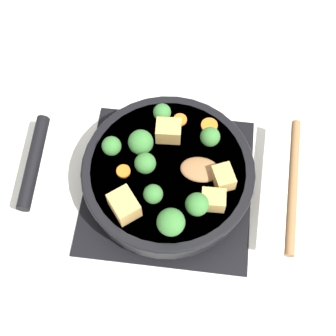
{
  "coord_description": "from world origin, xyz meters",
  "views": [
    {
      "loc": [
        -0.35,
        -0.04,
        0.8
      ],
      "look_at": [
        0.0,
        0.0,
        0.08
      ],
      "focal_mm": 50.0,
      "sensor_mm": 36.0,
      "label": 1
    }
  ],
  "objects": [
    {
      "name": "broccoli_floret_west_rim",
      "position": [
        0.02,
        0.1,
        0.1
      ],
      "size": [
        0.03,
        0.03,
        0.04
      ],
      "color": "#709956",
      "rests_on": "skillet_pan"
    },
    {
      "name": "tofu_cube_east_chunk",
      "position": [
        -0.01,
        -0.1,
        0.09
      ],
      "size": [
        0.05,
        0.04,
        0.03
      ],
      "primitive_type": "cube",
      "rotation": [
        0.0,
        0.0,
        3.54
      ],
      "color": "tan",
      "rests_on": "skillet_pan"
    },
    {
      "name": "broccoli_floret_near_spoon",
      "position": [
        -0.01,
        0.04,
        0.1
      ],
      "size": [
        0.04,
        0.04,
        0.04
      ],
      "color": "#709956",
      "rests_on": "skillet_pan"
    },
    {
      "name": "wooden_spoon",
      "position": [
        -0.01,
        -0.15,
        0.08
      ],
      "size": [
        0.25,
        0.21,
        0.02
      ],
      "color": "olive",
      "rests_on": "skillet_pan"
    },
    {
      "name": "carrot_slice_edge_slice",
      "position": [
        0.09,
        -0.06,
        0.08
      ],
      "size": [
        0.03,
        0.03,
        0.01
      ],
      "primitive_type": "cylinder",
      "color": "orange",
      "rests_on": "skillet_pan"
    },
    {
      "name": "tofu_cube_center_large",
      "position": [
        0.06,
        0.01,
        0.09
      ],
      "size": [
        0.04,
        0.05,
        0.04
      ],
      "primitive_type": "cube",
      "rotation": [
        0.0,
        0.0,
        4.77
      ],
      "color": "tan",
      "rests_on": "skillet_pan"
    },
    {
      "name": "tofu_cube_west_chunk",
      "position": [
        -0.09,
        0.06,
        0.1
      ],
      "size": [
        0.06,
        0.06,
        0.04
      ],
      "primitive_type": "cube",
      "rotation": [
        0.0,
        0.0,
        3.81
      ],
      "color": "tan",
      "rests_on": "skillet_pan"
    },
    {
      "name": "carrot_slice_orange_thin",
      "position": [
        -0.02,
        0.08,
        0.08
      ],
      "size": [
        0.02,
        0.02,
        0.01
      ],
      "primitive_type": "cylinder",
      "color": "orange",
      "rests_on": "skillet_pan"
    },
    {
      "name": "front_burner_grate",
      "position": [
        0.0,
        0.0,
        0.01
      ],
      "size": [
        0.31,
        0.31,
        0.03
      ],
      "color": "black",
      "rests_on": "ground_plane"
    },
    {
      "name": "broccoli_floret_east_rim",
      "position": [
        0.06,
        -0.07,
        0.1
      ],
      "size": [
        0.03,
        0.03,
        0.04
      ],
      "color": "#709956",
      "rests_on": "skillet_pan"
    },
    {
      "name": "broccoli_floret_north_edge",
      "position": [
        -0.06,
        0.02,
        0.1
      ],
      "size": [
        0.03,
        0.03,
        0.04
      ],
      "color": "#709956",
      "rests_on": "skillet_pan"
    },
    {
      "name": "carrot_slice_near_center",
      "position": [
        0.1,
        -0.01,
        0.08
      ],
      "size": [
        0.02,
        0.02,
        0.01
      ],
      "primitive_type": "cylinder",
      "color": "orange",
      "rests_on": "skillet_pan"
    },
    {
      "name": "broccoli_floret_south_cluster",
      "position": [
        0.1,
        0.02,
        0.1
      ],
      "size": [
        0.03,
        0.03,
        0.04
      ],
      "color": "#709956",
      "rests_on": "skillet_pan"
    },
    {
      "name": "broccoli_floret_center_top",
      "position": [
        -0.11,
        -0.02,
        0.1
      ],
      "size": [
        0.05,
        0.05,
        0.05
      ],
      "color": "#709956",
      "rests_on": "skillet_pan"
    },
    {
      "name": "broccoli_floret_mid_floret",
      "position": [
        -0.07,
        -0.06,
        0.1
      ],
      "size": [
        0.04,
        0.04,
        0.05
      ],
      "color": "#709956",
      "rests_on": "skillet_pan"
    },
    {
      "name": "skillet_pan",
      "position": [
        -0.0,
        0.0,
        0.05
      ],
      "size": [
        0.31,
        0.41,
        0.05
      ],
      "color": "black",
      "rests_on": "front_burner_grate"
    },
    {
      "name": "ground_plane",
      "position": [
        0.0,
        0.0,
        0.0
      ],
      "size": [
        2.4,
        2.4,
        0.0
      ],
      "primitive_type": "plane",
      "color": "silver"
    },
    {
      "name": "tofu_cube_near_handle",
      "position": [
        -0.06,
        -0.08,
        0.09
      ],
      "size": [
        0.03,
        0.04,
        0.03
      ],
      "primitive_type": "cube",
      "rotation": [
        0.0,
        0.0,
        4.74
      ],
      "color": "tan",
      "rests_on": "skillet_pan"
    },
    {
      "name": "broccoli_floret_small_inner",
      "position": [
        0.03,
        0.05,
        0.1
      ],
      "size": [
        0.04,
        0.04,
        0.05
      ],
      "color": "#709956",
      "rests_on": "skillet_pan"
    }
  ]
}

